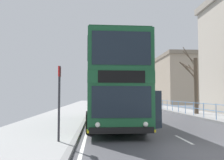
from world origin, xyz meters
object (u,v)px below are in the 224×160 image
(double_decker_bus_main, at_px, (111,85))
(bus_stop_sign_near, at_px, (59,95))
(bare_tree_far_00, at_px, (195,83))
(background_building_00, at_px, (179,80))

(double_decker_bus_main, height_order, bus_stop_sign_near, double_decker_bus_main)
(bare_tree_far_00, bearing_deg, bus_stop_sign_near, -128.96)
(double_decker_bus_main, distance_m, background_building_00, 40.63)
(double_decker_bus_main, xyz_separation_m, background_building_00, (16.75, 36.92, 2.67))
(double_decker_bus_main, height_order, bare_tree_far_00, bare_tree_far_00)
(double_decker_bus_main, xyz_separation_m, bus_stop_sign_near, (-2.19, -5.59, -0.58))
(double_decker_bus_main, relative_size, bare_tree_far_00, 1.74)
(bare_tree_far_00, relative_size, background_building_00, 0.35)
(bus_stop_sign_near, height_order, bare_tree_far_00, bare_tree_far_00)
(bus_stop_sign_near, xyz_separation_m, background_building_00, (18.94, 42.51, 3.25))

